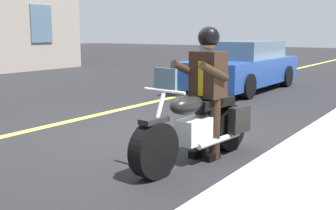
{
  "coord_description": "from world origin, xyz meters",
  "views": [
    {
      "loc": [
        5.4,
        3.88,
        1.67
      ],
      "look_at": [
        1.08,
        0.92,
        0.75
      ],
      "focal_mm": 44.75,
      "sensor_mm": 36.0,
      "label": 1
    }
  ],
  "objects": [
    {
      "name": "ground_plane",
      "position": [
        0.0,
        0.0,
        0.0
      ],
      "size": [
        80.0,
        80.0,
        0.0
      ],
      "primitive_type": "plane",
      "color": "black"
    },
    {
      "name": "rider_main",
      "position": [
        0.65,
        1.25,
        1.04
      ],
      "size": [
        0.66,
        0.6,
        1.74
      ],
      "color": "black",
      "rests_on": "ground_plane"
    },
    {
      "name": "car_silver",
      "position": [
        -5.79,
        -1.19,
        0.69
      ],
      "size": [
        4.6,
        1.92,
        1.4
      ],
      "color": "navy",
      "rests_on": "ground_plane"
    },
    {
      "name": "lane_center_stripe",
      "position": [
        0.0,
        -2.0,
        0.01
      ],
      "size": [
        60.0,
        0.16,
        0.01
      ],
      "primitive_type": "cube",
      "color": "#E5DB4C",
      "rests_on": "ground_plane"
    },
    {
      "name": "motorcycle_main",
      "position": [
        0.83,
        1.23,
        0.45
      ],
      "size": [
        2.22,
        0.74,
        1.26
      ],
      "color": "black",
      "rests_on": "ground_plane"
    }
  ]
}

